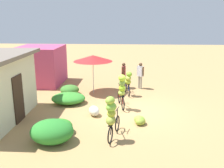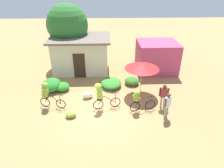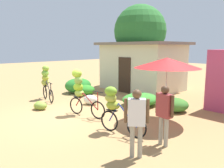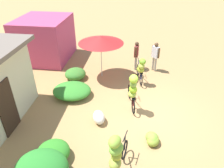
# 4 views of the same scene
# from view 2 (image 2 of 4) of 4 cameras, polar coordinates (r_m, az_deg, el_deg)

# --- Properties ---
(ground_plane) EXTENTS (60.00, 60.00, 0.00)m
(ground_plane) POSITION_cam_2_polar(r_m,az_deg,el_deg) (11.92, -4.25, -8.54)
(ground_plane) COLOR #A88150
(building_low) EXTENTS (4.87, 3.62, 2.85)m
(building_low) POSITION_cam_2_polar(r_m,az_deg,el_deg) (17.06, -8.85, 8.61)
(building_low) COLOR beige
(building_low) RESTS_ON ground
(shop_pink) EXTENTS (3.20, 2.80, 2.47)m
(shop_pink) POSITION_cam_2_polar(r_m,az_deg,el_deg) (17.18, 12.64, 7.65)
(shop_pink) COLOR #BC426C
(shop_pink) RESTS_ON ground
(tree_behind_building) EXTENTS (3.42, 3.42, 5.31)m
(tree_behind_building) POSITION_cam_2_polar(r_m,az_deg,el_deg) (17.62, -12.64, 16.18)
(tree_behind_building) COLOR brown
(tree_behind_building) RESTS_ON ground
(hedge_bush_front_left) EXTENTS (1.32, 1.54, 0.83)m
(hedge_bush_front_left) POSITION_cam_2_polar(r_m,az_deg,el_deg) (14.67, -16.90, -0.21)
(hedge_bush_front_left) COLOR #2B812C
(hedge_bush_front_left) RESTS_ON ground
(hedge_bush_front_right) EXTENTS (1.04, 1.05, 0.54)m
(hedge_bush_front_right) POSITION_cam_2_polar(r_m,az_deg,el_deg) (14.53, -14.12, -0.75)
(hedge_bush_front_right) COLOR #318626
(hedge_bush_front_right) RESTS_ON ground
(hedge_bush_mid) EXTENTS (1.50, 1.74, 0.53)m
(hedge_bush_mid) POSITION_cam_2_polar(r_m,az_deg,el_deg) (14.58, -0.23, 0.28)
(hedge_bush_mid) COLOR #37892D
(hedge_bush_mid) RESTS_ON ground
(hedge_bush_by_door) EXTENTS (1.08, 1.08, 0.54)m
(hedge_bush_by_door) POSITION_cam_2_polar(r_m,az_deg,el_deg) (14.94, 5.72, 0.90)
(hedge_bush_by_door) COLOR #3C7E2E
(hedge_bush_by_door) RESTS_ON ground
(market_umbrella) EXTENTS (2.24, 2.24, 2.22)m
(market_umbrella) POSITION_cam_2_polar(r_m,az_deg,el_deg) (13.06, 8.61, 5.09)
(market_umbrella) COLOR beige
(market_umbrella) RESTS_ON ground
(bicycle_leftmost) EXTENTS (1.63, 0.53, 1.68)m
(bicycle_leftmost) POSITION_cam_2_polar(r_m,az_deg,el_deg) (12.57, -18.17, -2.47)
(bicycle_leftmost) COLOR black
(bicycle_leftmost) RESTS_ON ground
(bicycle_near_pile) EXTENTS (1.70, 0.47, 1.74)m
(bicycle_near_pile) POSITION_cam_2_polar(r_m,az_deg,el_deg) (11.80, -3.14, -2.94)
(bicycle_near_pile) COLOR black
(bicycle_near_pile) RESTS_ON ground
(bicycle_center_loaded) EXTENTS (1.60, 0.52, 1.41)m
(bicycle_center_loaded) POSITION_cam_2_polar(r_m,az_deg,el_deg) (11.79, 7.59, -4.28)
(bicycle_center_loaded) COLOR black
(bicycle_center_loaded) RESTS_ON ground
(banana_pile_on_ground) EXTENTS (0.78, 0.66, 0.34)m
(banana_pile_on_ground) POSITION_cam_2_polar(r_m,az_deg,el_deg) (11.80, -11.78, -8.65)
(banana_pile_on_ground) COLOR #7CB132
(banana_pile_on_ground) RESTS_ON ground
(produce_sack) EXTENTS (0.81, 0.67, 0.44)m
(produce_sack) POSITION_cam_2_polar(r_m,az_deg,el_deg) (13.32, -6.99, -3.17)
(produce_sack) COLOR silver
(produce_sack) RESTS_ON ground
(person_vendor) EXTENTS (0.46, 0.41, 1.63)m
(person_vendor) POSITION_cam_2_polar(r_m,az_deg,el_deg) (11.43, 15.61, -5.37)
(person_vendor) COLOR gray
(person_vendor) RESTS_ON ground
(person_bystander) EXTENTS (0.58, 0.25, 1.60)m
(person_bystander) POSITION_cam_2_polar(r_m,az_deg,el_deg) (12.28, 14.61, -2.78)
(person_bystander) COLOR gray
(person_bystander) RESTS_ON ground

